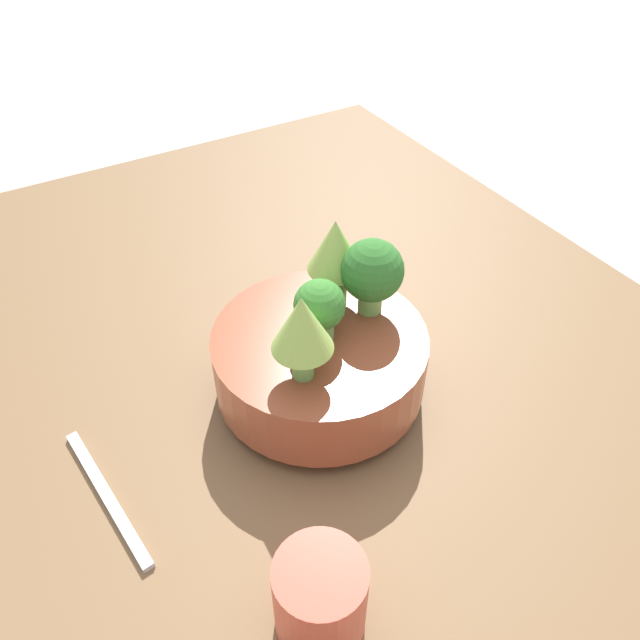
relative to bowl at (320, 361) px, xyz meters
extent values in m
plane|color=silver|center=(0.00, 0.00, -0.09)|extent=(6.00, 6.00, 0.00)
cube|color=brown|center=(0.00, 0.00, -0.07)|extent=(1.16, 0.85, 0.05)
cylinder|color=brown|center=(0.00, 0.00, -0.04)|extent=(0.09, 0.09, 0.01)
cylinder|color=brown|center=(0.00, 0.00, 0.00)|extent=(0.21, 0.21, 0.06)
cylinder|color=#6BA34C|center=(0.04, -0.04, 0.05)|extent=(0.02, 0.02, 0.03)
cone|color=#93B751|center=(0.04, -0.04, 0.09)|extent=(0.05, 0.05, 0.05)
cylinder|color=#609347|center=(-0.04, 0.04, 0.05)|extent=(0.02, 0.02, 0.04)
cone|color=#93B751|center=(-0.04, 0.04, 0.10)|extent=(0.05, 0.05, 0.05)
cylinder|color=#7AB256|center=(0.00, 0.00, 0.04)|extent=(0.03, 0.03, 0.02)
sphere|color=#387A2D|center=(0.00, 0.00, 0.07)|extent=(0.05, 0.05, 0.05)
cylinder|color=#7AB256|center=(-0.01, 0.06, 0.05)|extent=(0.02, 0.02, 0.03)
sphere|color=#2D6B28|center=(-0.01, 0.06, 0.08)|extent=(0.06, 0.06, 0.06)
cylinder|color=#C64C38|center=(0.20, -0.12, -0.01)|extent=(0.07, 0.07, 0.08)
cube|color=silver|center=(0.01, -0.22, -0.04)|extent=(0.16, 0.03, 0.01)
camera|label=1|loc=(0.37, -0.22, 0.43)|focal=35.00mm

